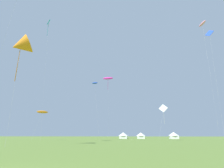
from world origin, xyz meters
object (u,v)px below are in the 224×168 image
at_px(kite_blue_diamond, 210,34).
at_px(festival_tent_right, 123,135).
at_px(kite_orange_delta, 21,45).
at_px(kite_white_diamond, 163,109).
at_px(kite_cyan_diamond, 48,24).
at_px(kite_pink_parafoil, 202,24).
at_px(festival_tent_center, 174,135).
at_px(festival_tent_left, 141,135).
at_px(kite_magenta_parafoil, 108,78).
at_px(kite_blue_parafoil, 95,83).
at_px(kite_orange_parafoil, 42,112).

distance_m(kite_blue_diamond, festival_tent_right, 47.31).
xyz_separation_m(kite_blue_diamond, kite_orange_delta, (-40.57, -26.78, -15.30)).
relative_size(kite_white_diamond, kite_orange_delta, 0.59).
bearing_deg(kite_white_diamond, kite_cyan_diamond, -163.50).
height_order(kite_pink_parafoil, kite_cyan_diamond, kite_pink_parafoil).
bearing_deg(festival_tent_center, kite_blue_diamond, -69.31).
bearing_deg(festival_tent_left, kite_cyan_diamond, -130.64).
xyz_separation_m(kite_magenta_parafoil, festival_tent_left, (11.46, 12.14, -20.73)).
height_order(kite_white_diamond, kite_orange_delta, kite_orange_delta).
relative_size(kite_white_diamond, kite_blue_parafoil, 0.55).
relative_size(kite_pink_parafoil, kite_cyan_diamond, 1.05).
xyz_separation_m(kite_orange_parafoil, kite_blue_diamond, (50.19, 2.17, 22.63)).
xyz_separation_m(kite_blue_diamond, kite_pink_parafoil, (0.09, 3.75, 6.42)).
xyz_separation_m(kite_white_diamond, kite_magenta_parafoil, (-18.03, 9.16, 13.40)).
bearing_deg(kite_magenta_parafoil, kite_cyan_diamond, -128.79).
height_order(kite_orange_delta, festival_tent_center, kite_orange_delta).
relative_size(kite_blue_diamond, kite_pink_parafoil, 0.86).
xyz_separation_m(kite_magenta_parafoil, kite_blue_parafoil, (-3.00, -7.89, -4.19)).
bearing_deg(kite_orange_delta, festival_tent_right, 76.80).
distance_m(kite_pink_parafoil, festival_tent_right, 49.95).
relative_size(kite_magenta_parafoil, kite_blue_parafoil, 1.24).
bearing_deg(kite_blue_parafoil, kite_magenta_parafoil, 69.19).
xyz_separation_m(kite_orange_delta, kite_pink_parafoil, (40.67, 30.53, 21.72)).
height_order(kite_blue_diamond, kite_magenta_parafoil, kite_blue_diamond).
distance_m(kite_white_diamond, kite_pink_parafoil, 32.14).
bearing_deg(kite_blue_parafoil, kite_cyan_diamond, -137.82).
distance_m(kite_blue_parafoil, festival_tent_left, 29.73).
height_order(kite_blue_parafoil, kite_cyan_diamond, kite_cyan_diamond).
xyz_separation_m(festival_tent_right, festival_tent_left, (7.10, 0.00, -0.04)).
bearing_deg(festival_tent_left, kite_orange_parafoil, -137.85).
bearing_deg(kite_blue_diamond, festival_tent_left, 132.45).
bearing_deg(kite_orange_delta, kite_magenta_parafoil, 78.97).
xyz_separation_m(kite_blue_parafoil, kite_cyan_diamond, (-12.29, -11.14, 16.10)).
height_order(kite_orange_parafoil, kite_white_diamond, kite_white_diamond).
bearing_deg(kite_orange_parafoil, kite_blue_diamond, 2.47).
relative_size(kite_cyan_diamond, festival_tent_right, 9.31).
bearing_deg(kite_orange_delta, kite_pink_parafoil, 36.90).
distance_m(kite_blue_diamond, festival_tent_left, 43.39).
bearing_deg(festival_tent_right, kite_cyan_diamond, -122.24).
distance_m(kite_orange_parafoil, festival_tent_center, 49.10).
bearing_deg(kite_orange_parafoil, kite_white_diamond, 7.36).
xyz_separation_m(kite_orange_delta, festival_tent_right, (11.83, 50.45, -13.88)).
bearing_deg(kite_pink_parafoil, kite_blue_parafoil, -179.82).
bearing_deg(kite_blue_parafoil, kite_blue_diamond, -5.75).
distance_m(kite_magenta_parafoil, kite_blue_parafoil, 9.42).
distance_m(kite_pink_parafoil, festival_tent_left, 46.25).
bearing_deg(festival_tent_left, festival_tent_center, 0.00).
distance_m(kite_orange_parafoil, kite_magenta_parafoil, 26.06).
relative_size(kite_cyan_diamond, festival_tent_center, 8.95).
height_order(kite_blue_parafoil, kite_orange_delta, kite_blue_parafoil).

